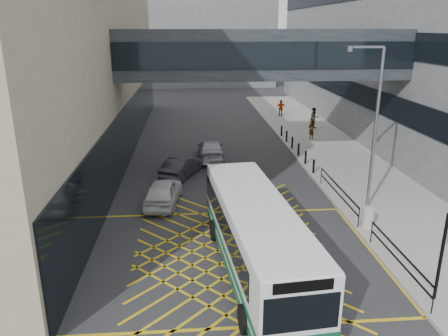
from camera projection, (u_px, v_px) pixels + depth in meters
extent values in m
plane|color=#333335|center=(232.00, 257.00, 18.18)|extent=(120.00, 120.00, 0.00)
cube|color=black|center=(131.00, 128.00, 32.28)|extent=(0.10, 41.50, 4.00)
cube|color=black|center=(335.00, 84.00, 40.60)|extent=(0.10, 43.50, 1.60)
cube|color=black|center=(338.00, 40.00, 39.37)|extent=(0.10, 43.50, 1.60)
cube|color=slate|center=(185.00, 27.00, 72.12)|extent=(28.00, 16.00, 18.00)
cube|color=#2A2F34|center=(261.00, 54.00, 27.46)|extent=(20.00, 4.00, 3.00)
cube|color=black|center=(267.00, 56.00, 25.55)|extent=(19.50, 0.06, 1.60)
cube|color=black|center=(256.00, 52.00, 29.38)|extent=(19.50, 0.06, 1.60)
cube|color=#A09B92|center=(331.00, 152.00, 33.06)|extent=(6.00, 54.00, 0.16)
cube|color=gold|center=(232.00, 257.00, 18.18)|extent=(12.00, 9.00, 0.01)
cube|color=white|center=(256.00, 235.00, 16.57)|extent=(3.25, 10.41, 2.51)
cube|color=#0F4D31|center=(255.00, 261.00, 16.91)|extent=(3.29, 10.45, 0.32)
cube|color=#0F4D31|center=(256.00, 250.00, 16.76)|extent=(3.31, 10.45, 0.20)
cube|color=black|center=(253.00, 221.00, 16.99)|extent=(3.18, 9.12, 0.98)
cube|color=black|center=(301.00, 313.00, 11.71)|extent=(2.14, 0.27, 1.12)
cube|color=black|center=(303.00, 286.00, 11.44)|extent=(1.67, 0.21, 0.33)
cube|color=white|center=(257.00, 205.00, 16.18)|extent=(3.22, 10.32, 0.09)
cube|color=black|center=(231.00, 209.00, 21.71)|extent=(2.33, 0.30, 0.28)
cylinder|color=black|center=(244.00, 319.00, 13.58)|extent=(0.34, 0.95, 0.93)
cylinder|color=black|center=(316.00, 311.00, 13.96)|extent=(0.34, 0.95, 0.93)
cylinder|color=black|center=(214.00, 230.00, 19.52)|extent=(0.34, 0.95, 0.93)
cylinder|color=black|center=(265.00, 226.00, 19.90)|extent=(0.34, 0.95, 0.93)
imported|color=silver|center=(163.00, 192.00, 23.39)|extent=(2.39, 4.68, 1.43)
imported|color=#232228|center=(182.00, 166.00, 27.77)|extent=(3.15, 4.46, 1.30)
imported|color=#9A9DA2|center=(211.00, 149.00, 31.37)|extent=(2.12, 4.83, 1.49)
cylinder|color=black|center=(441.00, 257.00, 14.66)|extent=(0.15, 0.15, 3.20)
cylinder|color=slate|center=(375.00, 131.00, 21.60)|extent=(0.17, 0.17, 8.07)
cube|color=slate|center=(367.00, 47.00, 20.33)|extent=(1.62, 0.18, 0.10)
cylinder|color=slate|center=(350.00, 49.00, 20.33)|extent=(0.30, 0.30, 0.25)
cylinder|color=#ADA89E|center=(368.00, 217.00, 20.41)|extent=(0.55, 0.55, 0.95)
cube|color=black|center=(399.00, 251.00, 16.41)|extent=(0.05, 5.00, 0.05)
cube|color=black|center=(398.00, 260.00, 16.53)|extent=(0.05, 5.00, 0.05)
cube|color=black|center=(338.00, 186.00, 23.04)|extent=(0.05, 6.00, 0.05)
cube|color=black|center=(338.00, 193.00, 23.17)|extent=(0.05, 6.00, 0.05)
cylinder|color=black|center=(433.00, 301.00, 14.18)|extent=(0.04, 0.04, 1.00)
cylinder|color=black|center=(372.00, 232.00, 18.92)|extent=(0.04, 0.04, 1.00)
cylinder|color=black|center=(359.00, 217.00, 20.34)|extent=(0.04, 0.04, 1.00)
cylinder|color=black|center=(321.00, 176.00, 26.03)|extent=(0.04, 0.04, 1.00)
cylinder|color=black|center=(314.00, 166.00, 27.95)|extent=(0.14, 0.14, 0.90)
cylinder|color=black|center=(306.00, 157.00, 29.84)|extent=(0.14, 0.14, 0.90)
cylinder|color=black|center=(299.00, 150.00, 31.74)|extent=(0.14, 0.14, 0.90)
cylinder|color=black|center=(292.00, 143.00, 33.63)|extent=(0.14, 0.14, 0.90)
cylinder|color=black|center=(287.00, 136.00, 35.53)|extent=(0.14, 0.14, 0.90)
cylinder|color=black|center=(282.00, 131.00, 37.43)|extent=(0.14, 0.14, 0.90)
imported|color=gray|center=(311.00, 130.00, 36.39)|extent=(0.76, 0.71, 1.56)
imported|color=gray|center=(314.00, 118.00, 40.06)|extent=(1.02, 0.71, 1.90)
imported|color=gray|center=(281.00, 108.00, 45.74)|extent=(1.00, 0.52, 1.66)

